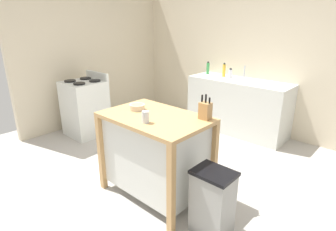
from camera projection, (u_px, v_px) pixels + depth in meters
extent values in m
plane|color=#ADA8A0|center=(156.00, 185.00, 3.27)|extent=(6.03, 6.03, 0.00)
cube|color=beige|center=(260.00, 55.00, 4.57)|extent=(5.03, 0.10, 2.60)
cube|color=beige|center=(95.00, 51.00, 5.10)|extent=(0.10, 3.09, 2.60)
cube|color=tan|center=(155.00, 118.00, 2.83)|extent=(1.11, 0.73, 0.04)
cube|color=silver|center=(156.00, 153.00, 2.96)|extent=(1.01, 0.63, 0.79)
cube|color=tan|center=(101.00, 153.00, 3.08)|extent=(0.06, 0.06, 0.89)
cube|color=tan|center=(171.00, 190.00, 2.41)|extent=(0.06, 0.06, 0.89)
cube|color=tan|center=(145.00, 135.00, 3.55)|extent=(0.06, 0.06, 0.89)
cube|color=tan|center=(214.00, 162.00, 2.88)|extent=(0.06, 0.06, 0.89)
cube|color=#AD7F4C|center=(205.00, 111.00, 2.70)|extent=(0.11, 0.09, 0.17)
cylinder|color=black|center=(202.00, 98.00, 2.69)|extent=(0.02, 0.02, 0.07)
cylinder|color=black|center=(206.00, 98.00, 2.66)|extent=(0.02, 0.02, 0.08)
cylinder|color=black|center=(210.00, 101.00, 2.63)|extent=(0.02, 0.02, 0.06)
cylinder|color=beige|center=(137.00, 107.00, 3.00)|extent=(0.17, 0.17, 0.06)
cylinder|color=gray|center=(137.00, 105.00, 2.99)|extent=(0.14, 0.14, 0.01)
cylinder|color=silver|center=(145.00, 117.00, 2.61)|extent=(0.07, 0.07, 0.12)
cube|color=gray|center=(212.00, 204.00, 2.46)|extent=(0.34, 0.26, 0.60)
cube|color=black|center=(214.00, 173.00, 2.36)|extent=(0.36, 0.28, 0.03)
cube|color=silver|center=(237.00, 106.00, 4.70)|extent=(1.70, 0.60, 0.91)
cube|color=silver|center=(239.00, 81.00, 4.54)|extent=(0.44, 0.36, 0.03)
cylinder|color=#B7BCC1|center=(244.00, 72.00, 4.61)|extent=(0.02, 0.02, 0.22)
cylinder|color=green|center=(208.00, 68.00, 5.02)|extent=(0.05, 0.05, 0.20)
cylinder|color=black|center=(208.00, 62.00, 4.98)|extent=(0.03, 0.03, 0.02)
cylinder|color=white|center=(230.00, 74.00, 4.69)|extent=(0.06, 0.06, 0.14)
cylinder|color=black|center=(231.00, 69.00, 4.66)|extent=(0.04, 0.04, 0.02)
cylinder|color=yellow|center=(224.00, 71.00, 4.79)|extent=(0.05, 0.05, 0.21)
cylinder|color=black|center=(224.00, 64.00, 4.75)|extent=(0.03, 0.03, 0.02)
cube|color=silver|center=(85.00, 108.00, 4.59)|extent=(0.60, 0.60, 0.91)
cube|color=silver|center=(97.00, 75.00, 4.61)|extent=(0.60, 0.04, 0.12)
cylinder|color=black|center=(70.00, 81.00, 4.43)|extent=(0.18, 0.18, 0.02)
cylinder|color=black|center=(79.00, 84.00, 4.25)|extent=(0.18, 0.18, 0.02)
cylinder|color=black|center=(85.00, 78.00, 4.62)|extent=(0.18, 0.18, 0.02)
cylinder|color=black|center=(95.00, 81.00, 4.44)|extent=(0.18, 0.18, 0.02)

